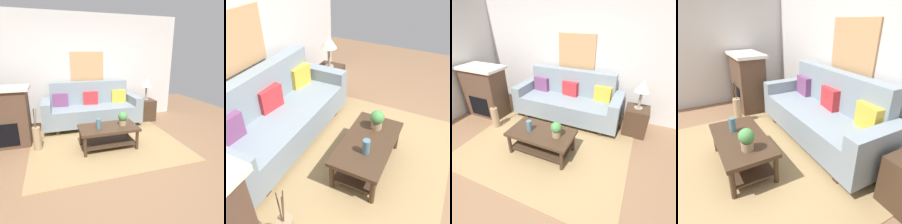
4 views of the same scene
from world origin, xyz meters
The scene contains 18 objects.
ground_plane centered at (0.00, 0.00, 0.00)m, with size 8.87×8.87×0.00m, color #8C6647.
wall_back centered at (0.00, 2.21, 1.35)m, with size 4.87×0.10×2.70m, color silver.
area_rug centered at (0.00, 0.50, 0.01)m, with size 2.91×2.20×0.01m, color #A38456.
couch centered at (-0.05, 1.67, 0.43)m, with size 2.34×0.84×1.08m.
throw_pillow_plum centered at (-0.79, 1.80, 0.68)m, with size 0.36×0.12×0.32m, color #7A4270.
throw_pillow_crimson centered at (-0.05, 1.80, 0.68)m, with size 0.36×0.12×0.32m, color red.
throw_pillow_mustard centered at (0.69, 1.80, 0.68)m, with size 0.36×0.12×0.32m, color gold.
coffee_table centered at (0.00, 0.39, 0.31)m, with size 1.10×0.60×0.43m.
tabletop_vase centered at (-0.20, 0.35, 0.52)m, with size 0.09×0.09×0.19m, color slate.
potted_plant_tabletop centered at (0.29, 0.39, 0.57)m, with size 0.18×0.18×0.26m.
side_table centered at (1.42, 1.67, 0.28)m, with size 0.44×0.44×0.56m, color #422D1E.
table_lamp centered at (1.42, 1.67, 0.99)m, with size 0.28×0.28×0.57m.
fireplace centered at (-1.89, 1.09, 0.59)m, with size 1.02×0.58×1.16m.
floor_vase centered at (-1.30, 0.68, 0.23)m, with size 0.14×0.14×0.46m, color tan.
floor_vase_branch_a centered at (-1.28, 0.68, 0.64)m, with size 0.01×0.01×0.36m, color brown.
floor_vase_branch_b centered at (-1.31, 0.70, 0.64)m, with size 0.01×0.01×0.36m, color brown.
floor_vase_branch_c centered at (-1.31, 0.66, 0.64)m, with size 0.01×0.01×0.36m, color brown.
framed_painting centered at (-0.05, 2.14, 1.42)m, with size 0.85×0.03×0.74m, color tan.
Camera 3 is at (1.35, -1.71, 2.21)m, focal length 28.90 mm.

